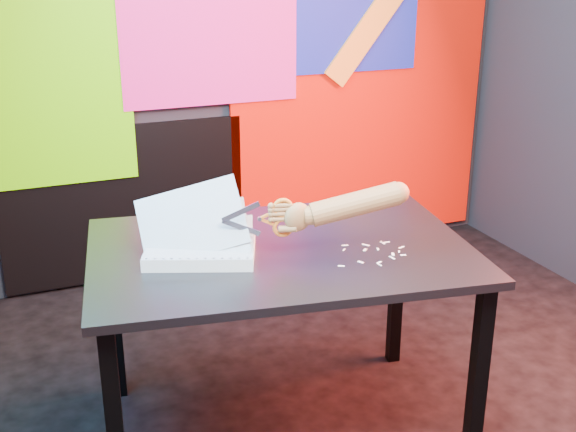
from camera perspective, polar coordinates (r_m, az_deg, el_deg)
name	(u,v)px	position (r m, az deg, el deg)	size (l,w,h in m)	color
room	(396,62)	(2.61, 8.49, 11.92)	(3.01, 3.01, 2.71)	black
backdrop	(267,99)	(4.01, -1.69, 9.24)	(2.88, 0.05, 2.08)	red
work_table	(281,268)	(2.54, -0.59, -4.16)	(1.43, 1.07, 0.75)	black
printout_stack	(200,249)	(2.44, -6.94, -2.57)	(0.43, 0.38, 0.28)	white
scissors	(278,218)	(2.38, -0.80, -0.15)	(0.23, 0.07, 0.14)	silver
hand_forearm	(346,206)	(2.41, 4.57, 0.79)	(0.45, 0.16, 0.16)	#905E30
paper_clippings	(376,252)	(2.48, 6.96, -2.83)	(0.29, 0.21, 0.00)	white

